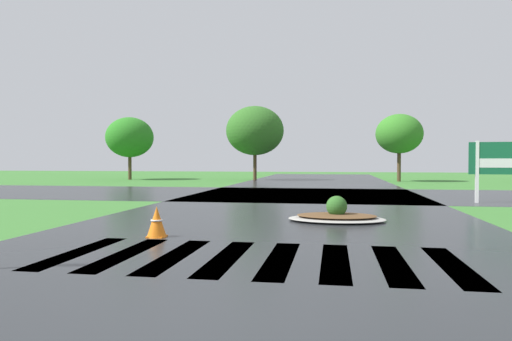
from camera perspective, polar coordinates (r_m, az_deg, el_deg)
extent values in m
cube|color=#232628|center=(14.16, 4.18, -5.34)|extent=(10.64, 80.00, 0.01)
cube|color=#232628|center=(22.15, 6.14, -2.94)|extent=(90.00, 9.58, 0.01)
cube|color=white|center=(8.90, -21.05, -9.38)|extent=(0.45, 2.94, 0.01)
cube|color=white|center=(8.49, -15.73, -9.87)|extent=(0.45, 2.94, 0.01)
cube|color=white|center=(8.15, -9.91, -10.30)|extent=(0.45, 2.94, 0.01)
cube|color=white|center=(7.90, -3.63, -10.66)|extent=(0.45, 2.94, 0.01)
cube|color=white|center=(7.75, 2.98, -10.89)|extent=(0.45, 2.94, 0.01)
cube|color=white|center=(7.70, 9.78, -10.99)|extent=(0.45, 2.94, 0.01)
cube|color=white|center=(7.76, 16.56, -10.93)|extent=(0.45, 2.94, 0.01)
cube|color=white|center=(7.91, 23.16, -10.74)|extent=(0.45, 2.94, 0.01)
cube|color=white|center=(19.55, 25.64, -0.15)|extent=(0.13, 0.13, 2.38)
cube|color=#145938|center=(19.75, 28.72, 1.35)|extent=(2.73, 0.38, 1.23)
cube|color=white|center=(19.75, 28.71, 0.81)|extent=(2.08, 0.31, 0.34)
ellipsoid|color=#9E9B93|center=(12.63, 9.93, -5.91)|extent=(2.60, 1.69, 0.12)
ellipsoid|color=brown|center=(12.62, 9.93, -5.50)|extent=(2.13, 1.39, 0.10)
sphere|color=#2D6023|center=(12.59, 9.94, -4.37)|extent=(0.56, 0.56, 0.56)
cone|color=orange|center=(10.07, -12.17, -6.21)|extent=(0.42, 0.42, 0.66)
torus|color=white|center=(10.07, -12.17, -6.03)|extent=(0.26, 0.26, 0.04)
cube|color=orange|center=(10.12, -12.16, -7.97)|extent=(0.36, 0.36, 0.03)
cylinder|color=#4C3823|center=(40.09, -15.32, 0.46)|extent=(0.28, 0.28, 2.17)
ellipsoid|color=#28761F|center=(40.13, -15.34, 3.98)|extent=(3.94, 3.94, 3.35)
cylinder|color=#4C3823|center=(37.49, -0.14, 0.62)|extent=(0.28, 0.28, 2.39)
ellipsoid|color=#2E6522|center=(37.56, -0.14, 4.94)|extent=(4.69, 4.69, 3.98)
cylinder|color=#4C3823|center=(36.88, 17.25, 0.57)|extent=(0.28, 0.28, 2.41)
ellipsoid|color=#337923|center=(36.93, 17.28, 4.36)|extent=(3.54, 3.54, 3.01)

